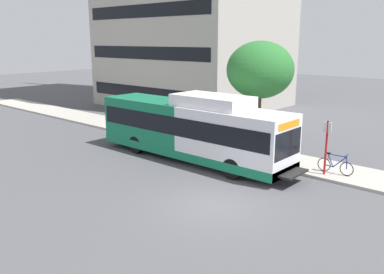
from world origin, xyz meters
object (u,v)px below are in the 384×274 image
Objects in this scene: transit_bus at (192,129)px; street_tree_near_stop at (260,70)px; bus_stop_sign_pole at (326,144)px; bicycle_parked at (335,165)px.

street_tree_near_stop is (3.54, -1.92, 3.03)m from transit_bus.
street_tree_near_stop is (1.57, 4.73, 3.09)m from bus_stop_sign_pole.
street_tree_near_stop is at bearing 77.74° from bicycle_parked.
transit_bus is 6.96× the size of bicycle_parked.
bus_stop_sign_pole is 1.48× the size of bicycle_parked.
transit_bus is at bearing 151.57° from street_tree_near_stop.
transit_bus is 5.04m from street_tree_near_stop.
bicycle_parked is at bearing -34.96° from bus_stop_sign_pole.
transit_bus is 7.48m from bicycle_parked.
street_tree_near_stop is (1.10, 5.06, 4.18)m from bicycle_parked.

